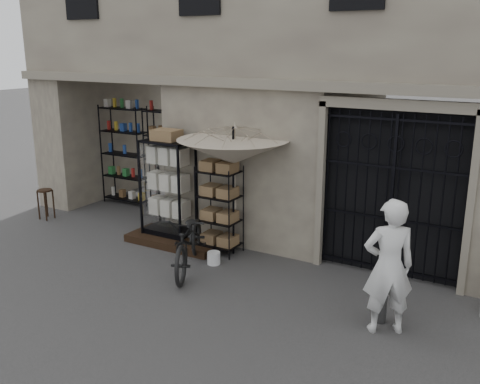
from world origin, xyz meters
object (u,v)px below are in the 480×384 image
Objects in this scene: wire_rack at (219,211)px; shopkeeper at (383,330)px; bicycle at (190,269)px; wooden_stool at (46,203)px; display_cabinet at (168,192)px; white_bucket at (214,258)px; market_umbrella at (233,145)px; steel_bollard at (382,297)px.

shopkeeper is (3.62, -1.38, -0.84)m from wire_rack.
wooden_stool is (-4.60, 0.72, 0.37)m from bicycle.
shopkeeper is (4.88, -1.43, -1.02)m from display_cabinet.
wooden_stool is at bearing -39.54° from shopkeeper.
white_bucket is 0.12× the size of shopkeeper.
display_cabinet is at bearing -179.66° from market_umbrella.
wire_rack is at bearing 65.38° from bicycle.
bicycle is 3.55m from steel_bollard.
market_umbrella is 1.42× the size of bicycle.
white_bucket is at bearing -3.65° from wooden_stool.
steel_bollard is at bearing 5.69° from wire_rack.
white_bucket is (1.49, -0.62, -0.91)m from display_cabinet.
steel_bollard is (8.12, -0.90, 0.03)m from wooden_stool.
market_umbrella reaches higher than bicycle.
display_cabinet reaches higher than wooden_stool.
shopkeeper is (3.39, -0.80, -0.12)m from white_bucket.
display_cabinet is 1.08× the size of shopkeeper.
market_umbrella is at bearing 19.53° from display_cabinet.
white_bucket is 3.35m from steel_bollard.
white_bucket is (0.23, -0.58, -0.73)m from wire_rack.
wire_rack is (1.26, -0.04, -0.18)m from display_cabinet.
shopkeeper is at bearing -30.25° from bicycle.
market_umbrella is at bearing 85.39° from white_bucket.
market_umbrella is 2.12m from white_bucket.
steel_bollard reaches higher than shopkeeper.
wire_rack reaches higher than steel_bollard.
display_cabinet is 1.00× the size of bicycle.
bicycle is 2.99× the size of wooden_stool.
white_bucket is 3.49m from shopkeeper.
steel_bollard reaches higher than wooden_stool.
shopkeeper is (0.10, -0.21, -0.40)m from steel_bollard.
bicycle reaches higher than white_bucket.
steel_bollard reaches higher than white_bucket.
bicycle is at bearing -37.95° from shopkeeper.
wire_rack is 0.82× the size of bicycle.
shopkeeper is (3.63, -0.39, 0.00)m from bicycle.
white_bucket and shopkeeper have the same top height.
bicycle is at bearing 177.17° from steel_bollard.
wire_rack is at bearing -169.44° from market_umbrella.
market_umbrella reaches higher than steel_bollard.
wooden_stool is 0.36× the size of shopkeeper.
wire_rack is 7.11× the size of white_bucket.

